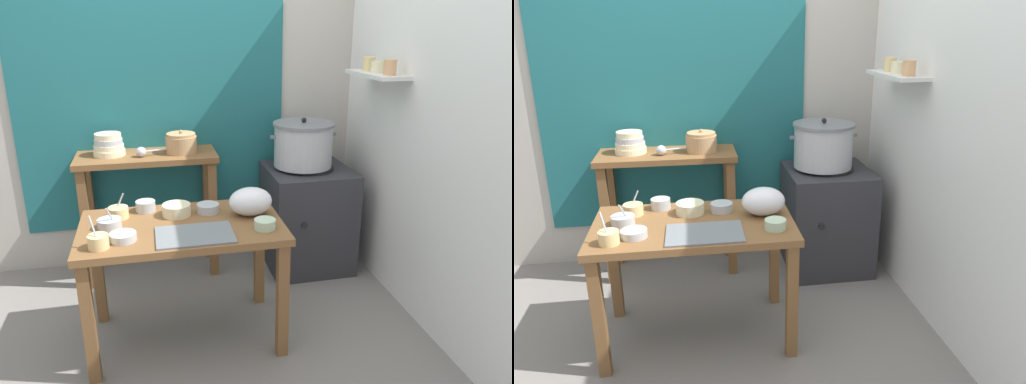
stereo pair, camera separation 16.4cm
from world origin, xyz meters
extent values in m
plane|color=gray|center=(0.00, 0.00, 0.00)|extent=(9.00, 9.00, 0.00)
cube|color=#B2ADA3|center=(0.10, 1.10, 1.30)|extent=(4.40, 0.10, 2.60)
cube|color=#1E6066|center=(-0.15, 1.04, 1.35)|extent=(1.90, 0.02, 2.10)
cube|color=white|center=(1.40, 0.20, 1.30)|extent=(0.10, 3.20, 2.60)
cube|color=silver|center=(1.25, 0.40, 1.45)|extent=(0.20, 0.56, 0.02)
cylinder|color=tan|center=(1.25, 0.23, 1.51)|extent=(0.08, 0.08, 0.09)
cylinder|color=beige|center=(1.25, 0.40, 1.50)|extent=(0.08, 0.08, 0.07)
cylinder|color=#E5C684|center=(1.25, 0.52, 1.51)|extent=(0.08, 0.08, 0.09)
cube|color=brown|center=(-0.05, -0.04, 0.70)|extent=(1.10, 0.66, 0.04)
cube|color=brown|center=(-0.55, -0.32, 0.34)|extent=(0.06, 0.06, 0.68)
cube|color=brown|center=(0.45, -0.32, 0.34)|extent=(0.06, 0.06, 0.68)
cube|color=brown|center=(-0.55, 0.24, 0.34)|extent=(0.06, 0.06, 0.68)
cube|color=brown|center=(0.45, 0.24, 0.34)|extent=(0.06, 0.06, 0.68)
cube|color=brown|center=(-0.22, 0.83, 0.88)|extent=(0.96, 0.40, 0.04)
cube|color=brown|center=(-0.65, 0.68, 0.43)|extent=(0.06, 0.06, 0.86)
cube|color=brown|center=(0.21, 0.68, 0.43)|extent=(0.06, 0.06, 0.86)
cube|color=brown|center=(-0.65, 0.98, 0.43)|extent=(0.06, 0.06, 0.86)
cube|color=brown|center=(0.21, 0.98, 0.43)|extent=(0.06, 0.06, 0.86)
cube|color=#2D2D33|center=(0.92, 0.70, 0.38)|extent=(0.60, 0.60, 0.76)
cylinder|color=black|center=(0.92, 0.70, 0.77)|extent=(0.36, 0.36, 0.02)
cylinder|color=black|center=(0.80, 0.40, 0.45)|extent=(0.04, 0.02, 0.04)
cylinder|color=#B7BABF|center=(0.88, 0.72, 0.93)|extent=(0.42, 0.42, 0.30)
cylinder|color=slate|center=(0.88, 0.72, 1.09)|extent=(0.44, 0.44, 0.02)
sphere|color=black|center=(0.88, 0.72, 1.11)|extent=(0.04, 0.04, 0.04)
cube|color=slate|center=(0.65, 0.72, 1.00)|extent=(0.04, 0.02, 0.02)
cube|color=slate|center=(1.11, 0.72, 1.00)|extent=(0.04, 0.02, 0.02)
cylinder|color=tan|center=(0.02, 0.83, 0.96)|extent=(0.22, 0.22, 0.12)
cylinder|color=tan|center=(0.02, 0.83, 1.03)|extent=(0.20, 0.20, 0.02)
sphere|color=tan|center=(0.02, 0.83, 1.05)|extent=(0.02, 0.02, 0.02)
cylinder|color=beige|center=(-0.47, 0.86, 0.92)|extent=(0.22, 0.22, 0.04)
cylinder|color=beige|center=(-0.47, 0.86, 0.96)|extent=(0.20, 0.20, 0.04)
cylinder|color=#B7BABF|center=(-0.47, 0.86, 1.00)|extent=(0.19, 0.19, 0.04)
cylinder|color=beige|center=(-0.47, 0.86, 1.03)|extent=(0.18, 0.18, 0.04)
sphere|color=#B7BABF|center=(-0.25, 0.77, 0.94)|extent=(0.07, 0.07, 0.07)
cylinder|color=#B7BABF|center=(-0.12, 0.80, 0.94)|extent=(0.20, 0.06, 0.01)
cube|color=slate|center=(0.00, -0.21, 0.72)|extent=(0.40, 0.28, 0.01)
ellipsoid|color=white|center=(0.34, 0.01, 0.80)|extent=(0.25, 0.19, 0.16)
cylinder|color=#B7BABF|center=(0.11, 0.10, 0.75)|extent=(0.13, 0.13, 0.05)
cylinder|color=maroon|center=(0.11, 0.10, 0.77)|extent=(0.11, 0.11, 0.01)
cylinder|color=#B7BABF|center=(-0.24, 0.20, 0.75)|extent=(0.11, 0.11, 0.06)
cylinder|color=maroon|center=(-0.24, 0.20, 0.78)|extent=(0.10, 0.10, 0.01)
cylinder|color=#B7BABF|center=(-0.36, -0.19, 0.74)|extent=(0.14, 0.14, 0.04)
cylinder|color=brown|center=(-0.36, -0.19, 0.76)|extent=(0.11, 0.11, 0.01)
cylinder|color=beige|center=(-0.07, 0.10, 0.75)|extent=(0.16, 0.16, 0.07)
cylinder|color=beige|center=(-0.07, 0.10, 0.78)|extent=(0.14, 0.14, 0.01)
cylinder|color=#E5C684|center=(-0.47, -0.25, 0.75)|extent=(0.10, 0.10, 0.07)
cylinder|color=#337238|center=(-0.47, -0.25, 0.78)|extent=(0.09, 0.09, 0.01)
cylinder|color=#B7BABF|center=(-0.48, -0.26, 0.80)|extent=(0.06, 0.08, 0.16)
cylinder|color=#B7D1AD|center=(0.37, -0.20, 0.75)|extent=(0.12, 0.12, 0.05)
cylinder|color=#337238|center=(0.37, -0.20, 0.77)|extent=(0.10, 0.10, 0.01)
cylinder|color=#B7BABF|center=(-0.43, -0.01, 0.75)|extent=(0.13, 0.13, 0.05)
cylinder|color=#BFB28C|center=(-0.43, -0.01, 0.77)|extent=(0.11, 0.11, 0.01)
cylinder|color=#B7BABF|center=(-0.42, -0.02, 0.79)|extent=(0.05, 0.07, 0.13)
cylinder|color=#E5C684|center=(-0.39, 0.13, 0.75)|extent=(0.11, 0.11, 0.06)
cylinder|color=#337238|center=(-0.39, 0.13, 0.78)|extent=(0.10, 0.10, 0.01)
cylinder|color=#B7BABF|center=(-0.39, 0.14, 0.79)|extent=(0.07, 0.02, 0.14)
camera|label=1|loc=(-0.19, -2.51, 1.76)|focal=33.99mm
camera|label=2|loc=(-0.03, -2.54, 1.76)|focal=33.99mm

